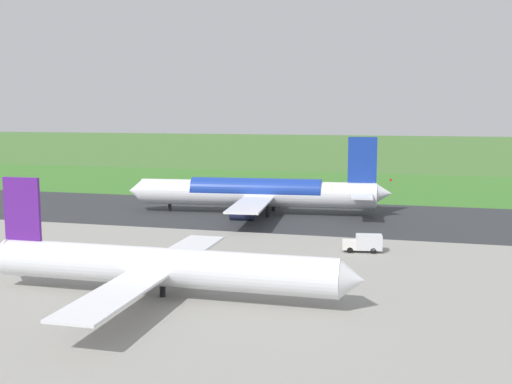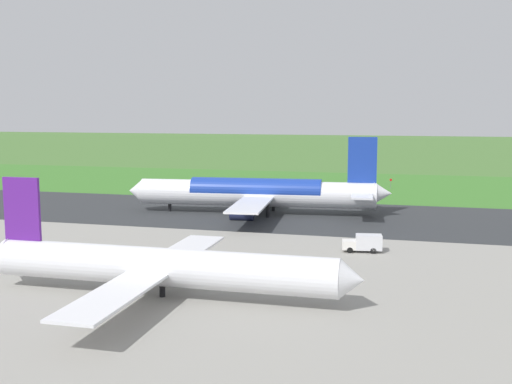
{
  "view_description": "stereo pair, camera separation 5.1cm",
  "coord_description": "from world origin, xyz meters",
  "px_view_note": "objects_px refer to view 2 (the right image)",
  "views": [
    {
      "loc": [
        -30.42,
        118.32,
        20.95
      ],
      "look_at": [
        0.11,
        0.0,
        4.5
      ],
      "focal_mm": 42.7,
      "sensor_mm": 36.0,
      "label": 1
    },
    {
      "loc": [
        -30.47,
        118.3,
        20.95
      ],
      "look_at": [
        0.11,
        0.0,
        4.5
      ],
      "focal_mm": 42.7,
      "sensor_mm": 36.0,
      "label": 2
    }
  ],
  "objects_px": {
    "airliner_parked_mid": "(160,266)",
    "service_truck_baggage": "(364,243)",
    "no_stopping_sign": "(391,183)",
    "airliner_main": "(258,193)",
    "traffic_cone_orange": "(370,188)"
  },
  "relations": [
    {
      "from": "airliner_main",
      "to": "airliner_parked_mid",
      "type": "height_order",
      "value": "airliner_main"
    },
    {
      "from": "airliner_parked_mid",
      "to": "service_truck_baggage",
      "type": "bearing_deg",
      "value": -126.35
    },
    {
      "from": "service_truck_baggage",
      "to": "traffic_cone_orange",
      "type": "bearing_deg",
      "value": -86.68
    },
    {
      "from": "airliner_main",
      "to": "airliner_parked_mid",
      "type": "relative_size",
      "value": 1.2
    },
    {
      "from": "service_truck_baggage",
      "to": "no_stopping_sign",
      "type": "bearing_deg",
      "value": -90.81
    },
    {
      "from": "airliner_main",
      "to": "traffic_cone_orange",
      "type": "distance_m",
      "value": 49.03
    },
    {
      "from": "traffic_cone_orange",
      "to": "airliner_parked_mid",
      "type": "bearing_deg",
      "value": 80.89
    },
    {
      "from": "airliner_parked_mid",
      "to": "no_stopping_sign",
      "type": "relative_size",
      "value": 16.69
    },
    {
      "from": "airliner_parked_mid",
      "to": "airliner_main",
      "type": "bearing_deg",
      "value": -86.91
    },
    {
      "from": "no_stopping_sign",
      "to": "traffic_cone_orange",
      "type": "distance_m",
      "value": 6.28
    },
    {
      "from": "service_truck_baggage",
      "to": "no_stopping_sign",
      "type": "relative_size",
      "value": 2.25
    },
    {
      "from": "airliner_main",
      "to": "airliner_parked_mid",
      "type": "distance_m",
      "value": 56.68
    },
    {
      "from": "airliner_main",
      "to": "no_stopping_sign",
      "type": "height_order",
      "value": "airliner_main"
    },
    {
      "from": "airliner_parked_mid",
      "to": "service_truck_baggage",
      "type": "xyz_separation_m",
      "value": [
        -20.55,
        -27.93,
        -2.19
      ]
    },
    {
      "from": "airliner_main",
      "to": "service_truck_baggage",
      "type": "xyz_separation_m",
      "value": [
        -23.6,
        28.67,
        -2.95
      ]
    }
  ]
}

